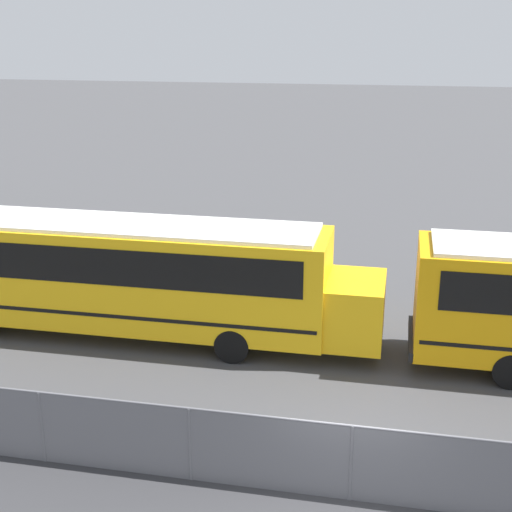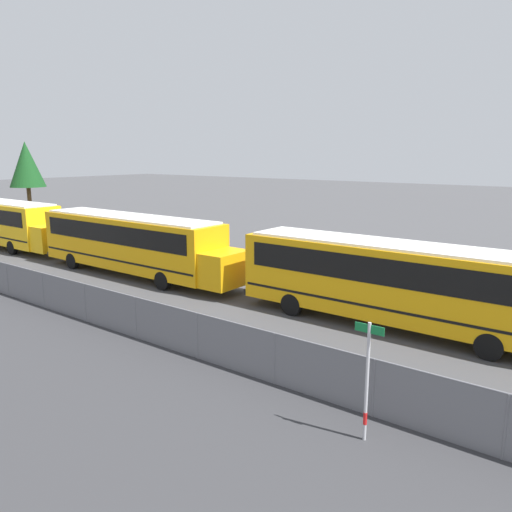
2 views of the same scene
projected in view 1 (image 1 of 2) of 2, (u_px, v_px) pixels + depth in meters
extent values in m
plane|color=#424244|center=(349.00, 500.00, 13.16)|extent=(200.00, 200.00, 0.00)
cube|color=#9EA0A5|center=(351.00, 463.00, 12.92)|extent=(127.75, 0.03, 1.55)
cube|color=slate|center=(351.00, 464.00, 12.91)|extent=(127.75, 0.01, 1.55)
cylinder|color=slate|center=(353.00, 426.00, 12.69)|extent=(127.75, 0.05, 0.05)
cylinder|color=slate|center=(42.00, 427.00, 14.09)|extent=(0.07, 0.07, 1.55)
cylinder|color=slate|center=(190.00, 445.00, 13.51)|extent=(0.07, 0.07, 1.55)
cylinder|color=slate|center=(351.00, 463.00, 12.92)|extent=(0.07, 0.07, 1.55)
cube|color=yellow|center=(108.00, 272.00, 19.79)|extent=(12.26, 2.47, 2.73)
cube|color=black|center=(107.00, 252.00, 19.61)|extent=(11.28, 2.51, 0.98)
cube|color=black|center=(110.00, 298.00, 20.03)|extent=(12.01, 2.50, 0.10)
cube|color=yellow|center=(355.00, 309.00, 18.64)|extent=(1.47, 2.27, 1.64)
cube|color=silver|center=(105.00, 223.00, 19.36)|extent=(11.64, 2.22, 0.10)
cylinder|color=black|center=(250.00, 313.00, 20.52)|extent=(0.92, 0.28, 0.92)
cylinder|color=black|center=(232.00, 346.00, 18.44)|extent=(0.92, 0.28, 0.92)
cylinder|color=black|center=(10.00, 294.00, 21.98)|extent=(0.92, 0.28, 0.92)
cube|color=black|center=(411.00, 338.00, 18.55)|extent=(0.12, 2.47, 0.24)
cylinder|color=black|center=(500.00, 333.00, 19.18)|extent=(0.92, 0.28, 0.92)
cylinder|color=black|center=(511.00, 371.00, 17.10)|extent=(0.92, 0.28, 0.92)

